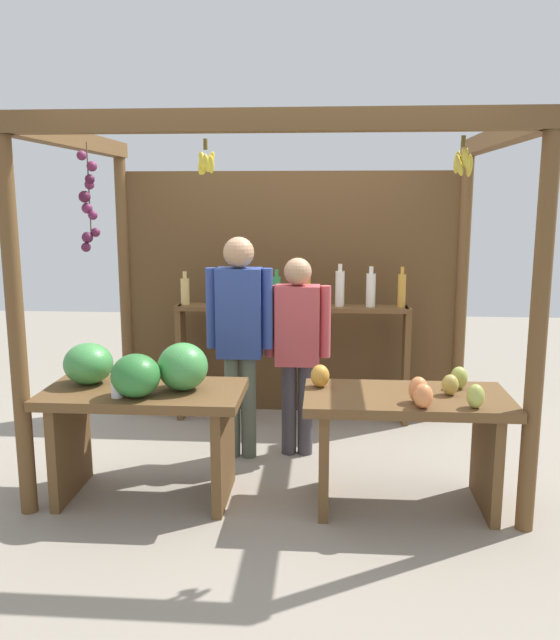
{
  "coord_description": "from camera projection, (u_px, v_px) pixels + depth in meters",
  "views": [
    {
      "loc": [
        0.32,
        -4.61,
        1.88
      ],
      "look_at": [
        0.0,
        -0.21,
        1.06
      ],
      "focal_mm": 36.53,
      "sensor_mm": 36.0,
      "label": 1
    }
  ],
  "objects": [
    {
      "name": "bottle_shelf_unit",
      "position": [
        294.0,
        327.0,
        5.49
      ],
      "size": [
        1.97,
        0.22,
        1.35
      ],
      "color": "brown",
      "rests_on": "ground"
    },
    {
      "name": "ground_plane",
      "position": [
        282.0,
        453.0,
        4.89
      ],
      "size": [
        12.0,
        12.0,
        0.0
      ],
      "primitive_type": "plane",
      "color": "gray",
      "rests_on": "ground"
    },
    {
      "name": "fruit_counter_left",
      "position": [
        141.0,
        397.0,
        4.06
      ],
      "size": [
        1.24,
        0.69,
        1.01
      ],
      "color": "brown",
      "rests_on": "ground"
    },
    {
      "name": "market_stall",
      "position": [
        286.0,
        264.0,
        5.09
      ],
      "size": [
        3.07,
        2.17,
        2.35
      ],
      "color": "brown",
      "rests_on": "ground"
    },
    {
      "name": "vendor_man",
      "position": [
        240.0,
        328.0,
        4.66
      ],
      "size": [
        0.48,
        0.22,
        1.62
      ],
      "rotation": [
        0.0,
        0.0,
        0.0
      ],
      "color": "#545D4D",
      "rests_on": "ground"
    },
    {
      "name": "vendor_woman",
      "position": [
        297.0,
        340.0,
        4.73
      ],
      "size": [
        0.48,
        0.2,
        1.47
      ],
      "rotation": [
        0.0,
        0.0,
        0.07
      ],
      "color": "#3C383F",
      "rests_on": "ground"
    },
    {
      "name": "fruit_counter_right",
      "position": [
        407.0,
        423.0,
        3.97
      ],
      "size": [
        1.24,
        0.65,
        0.87
      ],
      "color": "brown",
      "rests_on": "ground"
    }
  ]
}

